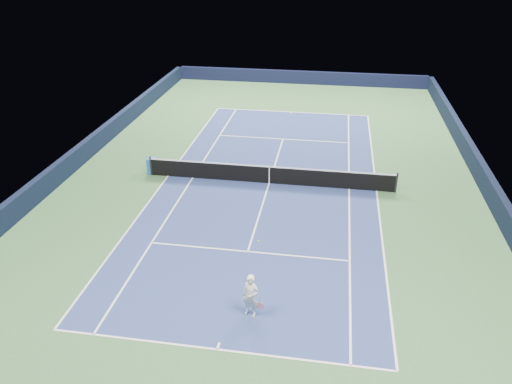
# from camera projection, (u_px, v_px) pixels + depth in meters

# --- Properties ---
(ground) EXTENTS (40.00, 40.00, 0.00)m
(ground) POSITION_uv_depth(u_px,v_px,m) (269.00, 183.00, 25.99)
(ground) COLOR #345D32
(ground) RESTS_ON ground
(wall_far) EXTENTS (22.00, 0.35, 1.10)m
(wall_far) POSITION_uv_depth(u_px,v_px,m) (301.00, 77.00, 43.12)
(wall_far) COLOR black
(wall_far) RESTS_ON ground
(wall_right) EXTENTS (0.35, 40.00, 1.10)m
(wall_right) POSITION_uv_depth(u_px,v_px,m) (490.00, 189.00, 24.20)
(wall_right) COLOR black
(wall_right) RESTS_ON ground
(wall_left) EXTENTS (0.35, 40.00, 1.10)m
(wall_left) POSITION_uv_depth(u_px,v_px,m) (74.00, 160.00, 27.28)
(wall_left) COLOR black
(wall_left) RESTS_ON ground
(court_surface) EXTENTS (10.97, 23.77, 0.01)m
(court_surface) POSITION_uv_depth(u_px,v_px,m) (269.00, 183.00, 25.99)
(court_surface) COLOR navy
(court_surface) RESTS_ON ground
(baseline_far) EXTENTS (10.97, 0.08, 0.00)m
(baseline_far) POSITION_uv_depth(u_px,v_px,m) (291.00, 112.00, 36.41)
(baseline_far) COLOR white
(baseline_far) RESTS_ON ground
(baseline_near) EXTENTS (10.97, 0.08, 0.00)m
(baseline_near) POSITION_uv_depth(u_px,v_px,m) (217.00, 349.00, 15.57)
(baseline_near) COLOR white
(baseline_near) RESTS_ON ground
(sideline_doubles_right) EXTENTS (0.08, 23.77, 0.00)m
(sideline_doubles_right) POSITION_uv_depth(u_px,v_px,m) (376.00, 191.00, 25.21)
(sideline_doubles_right) COLOR white
(sideline_doubles_right) RESTS_ON ground
(sideline_doubles_left) EXTENTS (0.08, 23.77, 0.00)m
(sideline_doubles_left) POSITION_uv_depth(u_px,v_px,m) (168.00, 176.00, 26.77)
(sideline_doubles_left) COLOR white
(sideline_doubles_left) RESTS_ON ground
(sideline_singles_right) EXTENTS (0.08, 23.77, 0.00)m
(sideline_singles_right) POSITION_uv_depth(u_px,v_px,m) (349.00, 189.00, 25.40)
(sideline_singles_right) COLOR white
(sideline_singles_right) RESTS_ON ground
(sideline_singles_left) EXTENTS (0.08, 23.77, 0.00)m
(sideline_singles_left) POSITION_uv_depth(u_px,v_px,m) (193.00, 178.00, 26.57)
(sideline_singles_left) COLOR white
(sideline_singles_left) RESTS_ON ground
(service_line_far) EXTENTS (8.23, 0.08, 0.00)m
(service_line_far) POSITION_uv_depth(u_px,v_px,m) (283.00, 139.00, 31.60)
(service_line_far) COLOR white
(service_line_far) RESTS_ON ground
(service_line_near) EXTENTS (8.23, 0.08, 0.00)m
(service_line_near) POSITION_uv_depth(u_px,v_px,m) (248.00, 252.00, 20.38)
(service_line_near) COLOR white
(service_line_near) RESTS_ON ground
(center_service_line) EXTENTS (0.08, 12.80, 0.00)m
(center_service_line) POSITION_uv_depth(u_px,v_px,m) (269.00, 183.00, 25.99)
(center_service_line) COLOR white
(center_service_line) RESTS_ON ground
(center_mark_far) EXTENTS (0.08, 0.30, 0.00)m
(center_mark_far) POSITION_uv_depth(u_px,v_px,m) (291.00, 113.00, 36.28)
(center_mark_far) COLOR white
(center_mark_far) RESTS_ON ground
(center_mark_near) EXTENTS (0.08, 0.30, 0.00)m
(center_mark_near) POSITION_uv_depth(u_px,v_px,m) (218.00, 346.00, 15.70)
(center_mark_near) COLOR white
(center_mark_near) RESTS_ON ground
(tennis_net) EXTENTS (12.90, 0.10, 1.07)m
(tennis_net) POSITION_uv_depth(u_px,v_px,m) (269.00, 175.00, 25.76)
(tennis_net) COLOR black
(tennis_net) RESTS_ON ground
(sponsor_cube) EXTENTS (0.60, 0.52, 0.87)m
(sponsor_cube) POSITION_uv_depth(u_px,v_px,m) (153.00, 166.00, 26.91)
(sponsor_cube) COLOR #1D5CAF
(sponsor_cube) RESTS_ON ground
(tennis_player) EXTENTS (0.79, 1.30, 2.38)m
(tennis_player) POSITION_uv_depth(u_px,v_px,m) (251.00, 296.00, 16.65)
(tennis_player) COLOR white
(tennis_player) RESTS_ON ground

